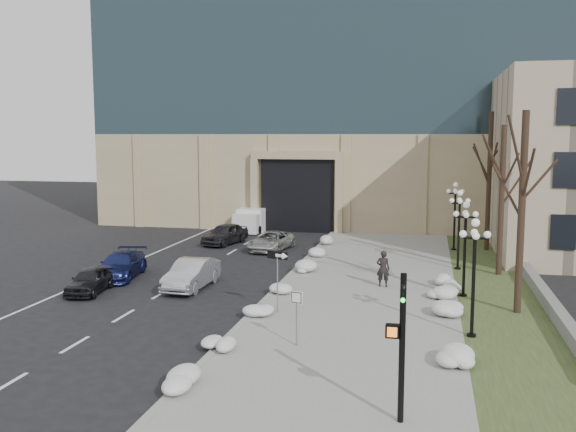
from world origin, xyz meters
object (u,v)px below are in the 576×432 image
object	(u,v)px
car_c	(121,265)
traffic_signal	(400,351)
box_truck	(255,219)
lamppost_b	(465,236)
car_d	(271,241)
car_b	(192,274)
lamppost_a	(474,262)
lamppost_d	(455,207)
one_way_sign	(281,263)
car_e	(225,234)
car_a	(90,280)
keep_sign	(297,307)
lamppost_c	(459,219)
pedestrian	(383,269)

from	to	relation	value
car_c	traffic_signal	xyz separation A→B (m)	(16.07, -15.33, 1.41)
car_c	traffic_signal	bearing A→B (deg)	-52.80
box_truck	lamppost_b	bearing A→B (deg)	-49.83
car_d	traffic_signal	distance (m)	27.40
car_b	lamppost_a	size ratio (longest dim) A/B	0.97
lamppost_d	one_way_sign	bearing A→B (deg)	-114.24
traffic_signal	lamppost_a	xyz separation A→B (m)	(2.42, 8.28, 0.95)
car_d	one_way_sign	size ratio (longest dim) A/B	1.64
car_d	one_way_sign	bearing A→B (deg)	-66.90
lamppost_b	car_e	bearing A→B (deg)	142.51
car_a	keep_sign	world-z (taller)	keep_sign
car_b	car_e	xyz separation A→B (m)	(-2.54, 13.46, 0.00)
car_c	car_e	bearing A→B (deg)	70.21
car_a	lamppost_c	distance (m)	20.82
car_a	lamppost_c	world-z (taller)	lamppost_c
car_c	car_d	bearing A→B (deg)	49.66
one_way_sign	lamppost_c	world-z (taller)	lamppost_c
pedestrian	lamppost_b	xyz separation A→B (m)	(3.98, -1.07, 2.01)
car_d	lamppost_d	distance (m)	12.78
traffic_signal	box_truck	bearing A→B (deg)	111.68
keep_sign	car_d	bearing A→B (deg)	118.77
one_way_sign	car_e	bearing A→B (deg)	133.03
car_a	pedestrian	bearing A→B (deg)	8.52
box_truck	keep_sign	world-z (taller)	keep_sign
car_c	lamppost_c	size ratio (longest dim) A/B	1.03
pedestrian	keep_sign	world-z (taller)	keep_sign
one_way_sign	lamppost_b	xyz separation A→B (m)	(8.05, 4.88, 0.72)
car_d	lamppost_a	distance (m)	21.33
pedestrian	lamppost_a	size ratio (longest dim) A/B	0.40
pedestrian	keep_sign	size ratio (longest dim) A/B	0.87
car_e	keep_sign	world-z (taller)	keep_sign
car_b	lamppost_a	xyz separation A→B (m)	(13.71, -5.51, 2.31)
car_a	lamppost_c	bearing A→B (deg)	20.10
lamppost_d	car_a	bearing A→B (deg)	-139.02
car_d	lamppost_d	world-z (taller)	lamppost_d
car_d	keep_sign	size ratio (longest dim) A/B	2.14
lamppost_d	car_e	bearing A→B (deg)	-178.13
lamppost_c	car_e	bearing A→B (deg)	159.84
car_d	car_e	bearing A→B (deg)	163.68
lamppost_c	lamppost_d	size ratio (longest dim) A/B	1.00
car_d	keep_sign	bearing A→B (deg)	-65.76
car_a	car_d	distance (m)	14.97
box_truck	car_c	bearing A→B (deg)	-96.33
lamppost_b	keep_sign	bearing A→B (deg)	-125.50
car_c	one_way_sign	world-z (taller)	one_way_sign
lamppost_b	lamppost_d	distance (m)	13.00
car_c	lamppost_d	xyz separation A→B (m)	(18.49, 12.45, 2.36)
car_c	lamppost_b	size ratio (longest dim) A/B	1.03
lamppost_d	car_c	bearing A→B (deg)	-146.05
car_b	keep_sign	xyz separation A→B (m)	(7.24, -8.08, 0.85)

